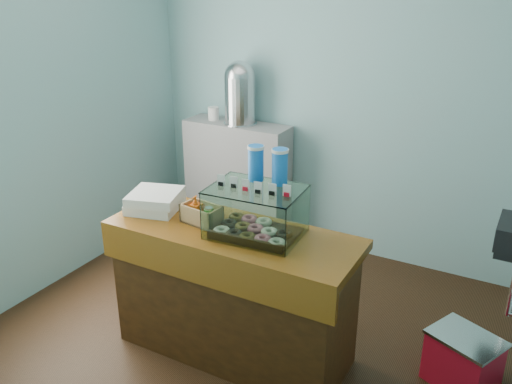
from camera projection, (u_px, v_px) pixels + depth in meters
The scene contains 9 objects.
ground at pixel (252, 330), 3.87m from camera, with size 3.50×3.50×0.00m, color black.
room_shell at pixel (256, 93), 3.23m from camera, with size 3.54×3.04×2.82m.
counter at pixel (233, 292), 3.50m from camera, with size 1.60×0.60×0.90m.
back_shelf at pixel (237, 179), 5.14m from camera, with size 1.00×0.32×1.10m, color gray.
display_case at pixel (258, 207), 3.24m from camera, with size 0.58×0.44×0.52m.
condiment_crate at pixel (201, 214), 3.42m from camera, with size 0.27×0.18×0.17m.
pastry_boxes at pixel (155, 201), 3.60m from camera, with size 0.41×0.40×0.13m.
coffee_urn at pixel (240, 91), 4.80m from camera, with size 0.31×0.31×0.57m.
red_cooler at pixel (463, 361), 3.30m from camera, with size 0.49×0.44×0.36m.
Camera 1 is at (1.58, -2.81, 2.37)m, focal length 38.00 mm.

